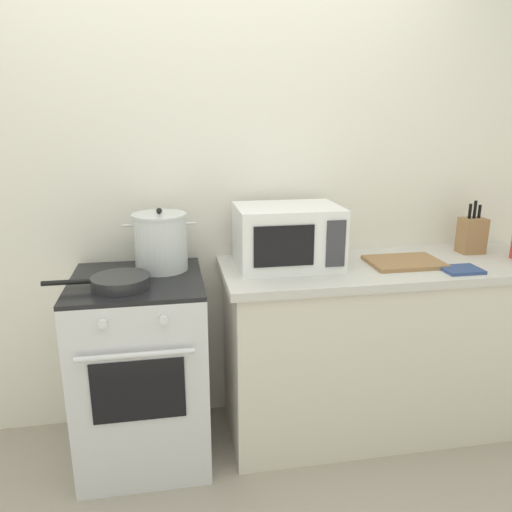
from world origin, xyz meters
TOP-DOWN VIEW (x-y plane):
  - back_wall at (0.30, 0.97)m, footprint 4.40×0.10m
  - lower_cabinet_right at (0.90, 0.62)m, footprint 1.64×0.56m
  - countertop_right at (0.90, 0.62)m, footprint 1.70×0.60m
  - stove at (-0.35, 0.60)m, footprint 0.60×0.64m
  - stock_pot at (-0.23, 0.73)m, footprint 0.34×0.26m
  - frying_pan at (-0.41, 0.50)m, footprint 0.45×0.25m
  - microwave at (0.38, 0.68)m, footprint 0.50×0.37m
  - cutting_board at (0.97, 0.60)m, footprint 0.36×0.26m
  - knife_block at (1.42, 0.74)m, footprint 0.13×0.10m
  - oven_mitt at (1.18, 0.44)m, footprint 0.18×0.14m

SIDE VIEW (x-z plane):
  - lower_cabinet_right at x=0.90m, z-range 0.00..0.88m
  - stove at x=-0.35m, z-range 0.00..0.92m
  - countertop_right at x=0.90m, z-range 0.88..0.92m
  - oven_mitt at x=1.18m, z-range 0.92..0.94m
  - cutting_board at x=0.97m, z-range 0.92..0.94m
  - frying_pan at x=-0.41m, z-range 0.92..0.97m
  - knife_block at x=1.42m, z-range 0.88..1.16m
  - stock_pot at x=-0.23m, z-range 0.91..1.21m
  - microwave at x=0.38m, z-range 0.92..1.22m
  - back_wall at x=0.30m, z-range 0.00..2.50m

